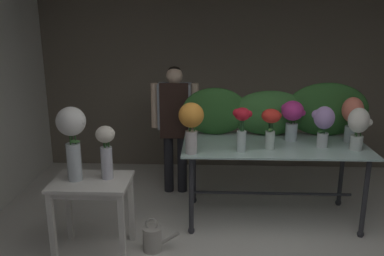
{
  "coord_description": "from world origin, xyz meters",
  "views": [
    {
      "loc": [
        -0.41,
        -2.32,
        2.14
      ],
      "look_at": [
        -0.56,
        1.36,
        1.13
      ],
      "focal_mm": 37.24,
      "sensor_mm": 36.0,
      "label": 1
    }
  ],
  "objects_px": {
    "vase_cream_lisianthus_tall": "(106,149)",
    "watering_can": "(153,238)",
    "vase_magenta_tulips": "(292,116)",
    "vase_coral_stock": "(352,115)",
    "florist": "(175,117)",
    "vase_ivory_carnations": "(358,125)",
    "vase_white_roses_tall": "(72,135)",
    "side_table_white": "(92,191)",
    "vase_sunset_roses": "(191,122)",
    "vase_crimson_anemones": "(242,125)",
    "vase_lilac_hydrangea": "(324,122)",
    "vase_scarlet_dahlias": "(271,124)",
    "display_table_glass": "(273,156)"
  },
  "relations": [
    {
      "from": "display_table_glass",
      "to": "vase_cream_lisianthus_tall",
      "type": "bearing_deg",
      "value": -157.39
    },
    {
      "from": "side_table_white",
      "to": "vase_ivory_carnations",
      "type": "relative_size",
      "value": 1.68
    },
    {
      "from": "vase_lilac_hydrangea",
      "to": "vase_scarlet_dahlias",
      "type": "xyz_separation_m",
      "value": [
        -0.55,
        -0.09,
        -0.0
      ]
    },
    {
      "from": "vase_lilac_hydrangea",
      "to": "vase_crimson_anemones",
      "type": "distance_m",
      "value": 0.87
    },
    {
      "from": "vase_sunset_roses",
      "to": "vase_cream_lisianthus_tall",
      "type": "distance_m",
      "value": 0.84
    },
    {
      "from": "florist",
      "to": "vase_lilac_hydrangea",
      "type": "height_order",
      "value": "florist"
    },
    {
      "from": "side_table_white",
      "to": "vase_crimson_anemones",
      "type": "height_order",
      "value": "vase_crimson_anemones"
    },
    {
      "from": "vase_coral_stock",
      "to": "vase_magenta_tulips",
      "type": "height_order",
      "value": "vase_coral_stock"
    },
    {
      "from": "florist",
      "to": "vase_cream_lisianthus_tall",
      "type": "bearing_deg",
      "value": -110.54
    },
    {
      "from": "florist",
      "to": "vase_lilac_hydrangea",
      "type": "distance_m",
      "value": 1.77
    },
    {
      "from": "vase_sunset_roses",
      "to": "watering_can",
      "type": "bearing_deg",
      "value": -135.5
    },
    {
      "from": "vase_scarlet_dahlias",
      "to": "vase_sunset_roses",
      "type": "xyz_separation_m",
      "value": [
        -0.79,
        -0.17,
        0.06
      ]
    },
    {
      "from": "florist",
      "to": "vase_sunset_roses",
      "type": "xyz_separation_m",
      "value": [
        0.25,
        -1.03,
        0.2
      ]
    },
    {
      "from": "vase_coral_stock",
      "to": "vase_sunset_roses",
      "type": "bearing_deg",
      "value": -164.78
    },
    {
      "from": "vase_lilac_hydrangea",
      "to": "vase_white_roses_tall",
      "type": "distance_m",
      "value": 2.46
    },
    {
      "from": "side_table_white",
      "to": "vase_white_roses_tall",
      "type": "relative_size",
      "value": 1.07
    },
    {
      "from": "display_table_glass",
      "to": "vase_white_roses_tall",
      "type": "bearing_deg",
      "value": -159.12
    },
    {
      "from": "vase_sunset_roses",
      "to": "vase_crimson_anemones",
      "type": "height_order",
      "value": "vase_sunset_roses"
    },
    {
      "from": "vase_white_roses_tall",
      "to": "vase_lilac_hydrangea",
      "type": "bearing_deg",
      "value": 15.14
    },
    {
      "from": "side_table_white",
      "to": "vase_ivory_carnations",
      "type": "bearing_deg",
      "value": 12.39
    },
    {
      "from": "vase_cream_lisianthus_tall",
      "to": "vase_magenta_tulips",
      "type": "bearing_deg",
      "value": 24.1
    },
    {
      "from": "florist",
      "to": "side_table_white",
      "type": "bearing_deg",
      "value": -114.86
    },
    {
      "from": "vase_scarlet_dahlias",
      "to": "vase_sunset_roses",
      "type": "height_order",
      "value": "vase_sunset_roses"
    },
    {
      "from": "vase_sunset_roses",
      "to": "florist",
      "type": "bearing_deg",
      "value": 103.48
    },
    {
      "from": "vase_ivory_carnations",
      "to": "florist",
      "type": "bearing_deg",
      "value": 156.07
    },
    {
      "from": "florist",
      "to": "vase_crimson_anemones",
      "type": "height_order",
      "value": "florist"
    },
    {
      "from": "side_table_white",
      "to": "vase_cream_lisianthus_tall",
      "type": "bearing_deg",
      "value": 19.47
    },
    {
      "from": "vase_coral_stock",
      "to": "vase_white_roses_tall",
      "type": "xyz_separation_m",
      "value": [
        -2.73,
        -0.84,
        0.0
      ]
    },
    {
      "from": "vase_lilac_hydrangea",
      "to": "vase_coral_stock",
      "type": "bearing_deg",
      "value": 29.45
    },
    {
      "from": "display_table_glass",
      "to": "vase_white_roses_tall",
      "type": "height_order",
      "value": "vase_white_roses_tall"
    },
    {
      "from": "display_table_glass",
      "to": "vase_sunset_roses",
      "type": "distance_m",
      "value": 1.03
    },
    {
      "from": "watering_can",
      "to": "vase_sunset_roses",
      "type": "bearing_deg",
      "value": 44.5
    },
    {
      "from": "florist",
      "to": "vase_crimson_anemones",
      "type": "distance_m",
      "value": 1.22
    },
    {
      "from": "vase_lilac_hydrangea",
      "to": "vase_magenta_tulips",
      "type": "xyz_separation_m",
      "value": [
        -0.27,
        0.22,
        0.0
      ]
    },
    {
      "from": "side_table_white",
      "to": "vase_coral_stock",
      "type": "height_order",
      "value": "vase_coral_stock"
    },
    {
      "from": "vase_sunset_roses",
      "to": "vase_white_roses_tall",
      "type": "distance_m",
      "value": 1.11
    },
    {
      "from": "watering_can",
      "to": "vase_white_roses_tall",
      "type": "bearing_deg",
      "value": -177.12
    },
    {
      "from": "florist",
      "to": "vase_cream_lisianthus_tall",
      "type": "xyz_separation_m",
      "value": [
        -0.51,
        -1.36,
        0.03
      ]
    },
    {
      "from": "side_table_white",
      "to": "vase_white_roses_tall",
      "type": "distance_m",
      "value": 0.56
    },
    {
      "from": "vase_cream_lisianthus_tall",
      "to": "display_table_glass",
      "type": "bearing_deg",
      "value": 22.61
    },
    {
      "from": "vase_magenta_tulips",
      "to": "vase_coral_stock",
      "type": "bearing_deg",
      "value": -2.23
    },
    {
      "from": "vase_lilac_hydrangea",
      "to": "watering_can",
      "type": "bearing_deg",
      "value": -160.22
    },
    {
      "from": "vase_ivory_carnations",
      "to": "vase_magenta_tulips",
      "type": "height_order",
      "value": "vase_magenta_tulips"
    },
    {
      "from": "florist",
      "to": "vase_lilac_hydrangea",
      "type": "bearing_deg",
      "value": -25.79
    },
    {
      "from": "vase_sunset_roses",
      "to": "vase_magenta_tulips",
      "type": "bearing_deg",
      "value": 24.44
    },
    {
      "from": "side_table_white",
      "to": "vase_lilac_hydrangea",
      "type": "relative_size",
      "value": 1.7
    },
    {
      "from": "vase_lilac_hydrangea",
      "to": "vase_white_roses_tall",
      "type": "relative_size",
      "value": 0.63
    },
    {
      "from": "florist",
      "to": "vase_coral_stock",
      "type": "height_order",
      "value": "florist"
    },
    {
      "from": "vase_lilac_hydrangea",
      "to": "vase_coral_stock",
      "type": "xyz_separation_m",
      "value": [
        0.35,
        0.2,
        0.03
      ]
    },
    {
      "from": "vase_cream_lisianthus_tall",
      "to": "watering_can",
      "type": "height_order",
      "value": "vase_cream_lisianthus_tall"
    }
  ]
}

